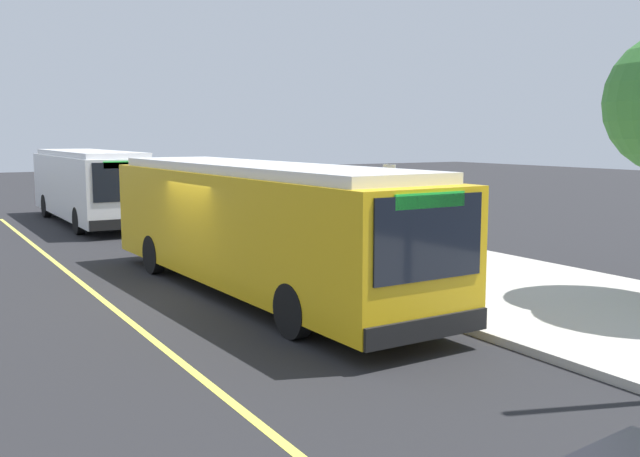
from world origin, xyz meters
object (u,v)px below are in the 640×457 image
(transit_bus_main, at_px, (256,223))
(route_sign_post, at_px, (389,208))
(pedestrian_commuter, at_px, (313,224))
(transit_bus_second, at_px, (89,184))
(waiting_bench, at_px, (392,245))

(transit_bus_main, distance_m, route_sign_post, 3.00)
(pedestrian_commuter, bearing_deg, route_sign_post, -6.65)
(transit_bus_main, bearing_deg, transit_bus_second, -179.24)
(transit_bus_main, height_order, waiting_bench, transit_bus_main)
(transit_bus_main, distance_m, waiting_bench, 4.73)
(transit_bus_main, bearing_deg, pedestrian_commuter, 132.12)
(transit_bus_main, xyz_separation_m, pedestrian_commuter, (-2.75, 3.04, -0.50))
(pedestrian_commuter, bearing_deg, transit_bus_main, -47.88)
(transit_bus_second, distance_m, route_sign_post, 17.14)
(transit_bus_second, height_order, route_sign_post, same)
(waiting_bench, relative_size, route_sign_post, 0.57)
(transit_bus_main, height_order, pedestrian_commuter, transit_bus_main)
(transit_bus_second, xyz_separation_m, waiting_bench, (14.33, 4.72, -0.98))
(route_sign_post, bearing_deg, waiting_bench, 142.59)
(pedestrian_commuter, bearing_deg, transit_bus_second, -165.58)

